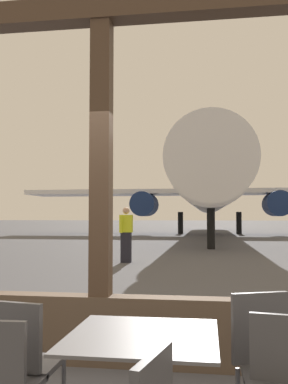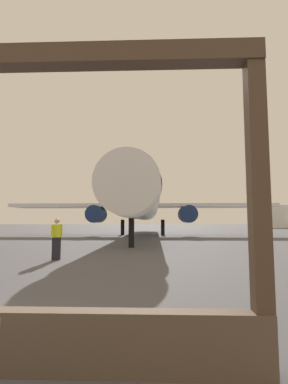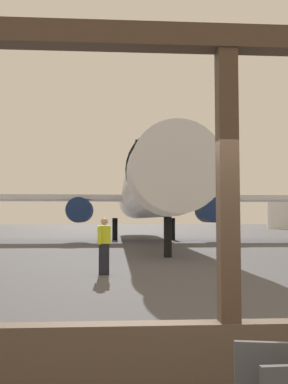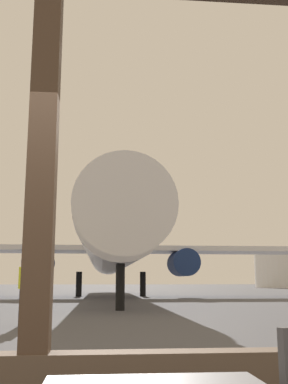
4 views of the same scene
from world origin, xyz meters
TOP-DOWN VIEW (x-y plane):
  - ground_plane at (0.00, 40.00)m, footprint 220.00×220.00m
  - window_frame at (0.00, 0.00)m, footprint 7.86×0.24m
  - airplane at (1.20, 29.73)m, footprint 29.79×36.47m
  - ground_crew_worker at (-1.49, 9.19)m, footprint 0.40×0.49m

SIDE VIEW (x-z plane):
  - ground_plane at x=0.00m, z-range 0.00..0.00m
  - ground_crew_worker at x=-1.49m, z-range 0.03..1.77m
  - window_frame at x=0.00m, z-range -0.55..3.14m
  - airplane at x=1.20m, z-range -1.60..9.00m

